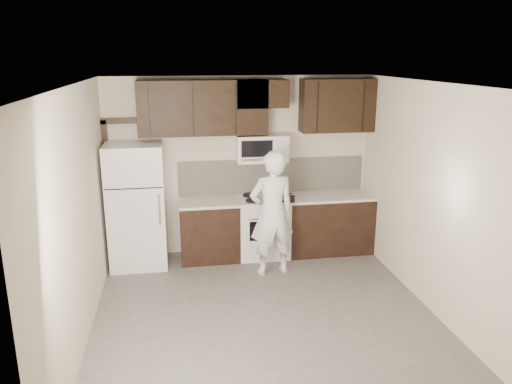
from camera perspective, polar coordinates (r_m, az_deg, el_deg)
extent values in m
plane|color=#54514E|center=(6.04, 1.22, -14.32)|extent=(4.50, 4.50, 0.00)
plane|color=beige|center=(7.64, -1.84, 3.00)|extent=(4.00, 0.00, 4.00)
plane|color=white|center=(5.25, 1.40, 12.18)|extent=(4.50, 4.50, 0.00)
cube|color=black|center=(7.55, -5.35, -4.45)|extent=(0.87, 0.62, 0.87)
cube|color=black|center=(7.89, 8.23, -3.66)|extent=(1.32, 0.62, 0.87)
cube|color=silver|center=(7.41, -5.44, -1.14)|extent=(0.87, 0.64, 0.04)
cube|color=silver|center=(7.75, 8.36, -0.48)|extent=(1.32, 0.64, 0.04)
cube|color=white|center=(7.64, 0.76, -4.05)|extent=(0.76, 0.62, 0.89)
cube|color=white|center=(7.50, 0.78, -0.78)|extent=(0.76, 0.62, 0.02)
cube|color=black|center=(7.34, 1.19, -4.43)|extent=(0.50, 0.01, 0.30)
cylinder|color=silver|center=(7.24, 1.25, -3.04)|extent=(0.55, 0.02, 0.02)
cylinder|color=black|center=(7.33, -0.40, -0.98)|extent=(0.20, 0.20, 0.03)
cylinder|color=black|center=(7.39, 2.36, -0.85)|extent=(0.20, 0.20, 0.03)
cylinder|color=black|center=(7.61, -0.76, -0.35)|extent=(0.20, 0.20, 0.03)
cylinder|color=black|center=(7.67, 1.90, -0.22)|extent=(0.20, 0.20, 0.03)
cube|color=beige|center=(7.75, 1.85, 1.89)|extent=(2.90, 0.02, 0.54)
cube|color=black|center=(7.27, -6.08, 9.55)|extent=(1.85, 0.35, 0.78)
cube|color=black|center=(7.66, 9.25, 9.74)|extent=(1.10, 0.35, 0.78)
cube|color=black|center=(7.36, 0.63, 11.19)|extent=(0.76, 0.35, 0.40)
cube|color=white|center=(7.44, 0.63, 5.03)|extent=(0.76, 0.38, 0.40)
cube|color=black|center=(7.23, 0.12, 4.96)|extent=(0.46, 0.01, 0.24)
cube|color=silver|center=(7.30, 2.92, 5.04)|extent=(0.18, 0.01, 0.24)
cylinder|color=silver|center=(7.24, 0.15, 3.68)|extent=(0.46, 0.02, 0.02)
cube|color=white|center=(7.37, -13.47, -1.53)|extent=(0.80, 0.72, 1.80)
cube|color=black|center=(6.92, -13.83, 0.37)|extent=(0.77, 0.01, 0.02)
cylinder|color=silver|center=(6.96, -10.98, -1.95)|extent=(0.03, 0.03, 0.45)
cube|color=black|center=(7.67, -16.44, 0.11)|extent=(0.08, 0.08, 2.10)
cube|color=black|center=(7.45, -15.43, 7.84)|extent=(0.50, 0.08, 0.08)
cylinder|color=silver|center=(7.37, 2.36, -0.42)|extent=(0.19, 0.19, 0.14)
sphere|color=black|center=(7.35, 2.37, 0.23)|extent=(0.04, 0.04, 0.04)
cylinder|color=black|center=(7.39, 3.46, -0.22)|extent=(0.18, 0.02, 0.02)
cube|color=black|center=(7.44, 2.78, -0.75)|extent=(0.50, 0.42, 0.02)
cylinder|color=#D0BB8B|center=(7.44, 2.78, -0.59)|extent=(0.35, 0.35, 0.02)
imported|color=white|center=(6.88, 1.84, -2.48)|extent=(0.71, 0.53, 1.76)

